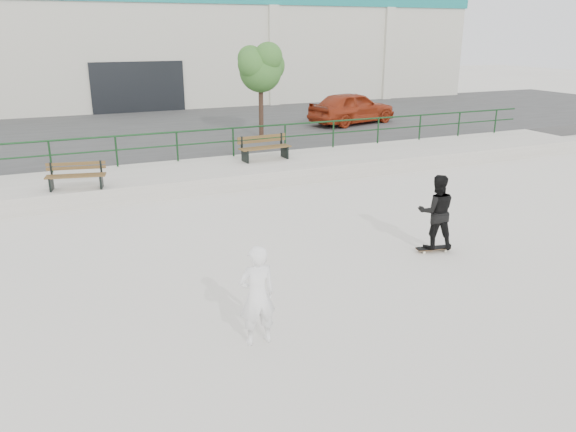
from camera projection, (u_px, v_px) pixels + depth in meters
name	position (u px, v px, depth m)	size (l,w,h in m)	color
ground	(370.00, 300.00, 10.33)	(120.00, 120.00, 0.00)	silver
ledge	(218.00, 174.00, 18.51)	(30.00, 3.00, 0.50)	#B6B1A6
parking_strip	(163.00, 133.00, 25.89)	(60.00, 14.00, 0.50)	#3A3A3A
railing	(205.00, 137.00, 19.33)	(28.00, 0.06, 1.03)	#153A1B
commercial_building	(114.00, 34.00, 36.70)	(44.20, 16.33, 8.00)	beige
bench_left	(76.00, 176.00, 15.71)	(1.67, 0.79, 0.74)	brown
bench_right	(264.00, 148.00, 19.28)	(1.85, 0.66, 0.84)	brown
tree	(261.00, 66.00, 22.86)	(2.16, 1.92, 3.84)	#422A21
red_car	(352.00, 108.00, 26.78)	(1.81, 4.50, 1.53)	maroon
skateboard	(433.00, 248.00, 12.61)	(0.80, 0.35, 0.09)	black
standing_skater	(436.00, 212.00, 12.34)	(0.82, 0.64, 1.68)	black
seated_skater	(257.00, 296.00, 8.67)	(0.60, 0.39, 1.64)	white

